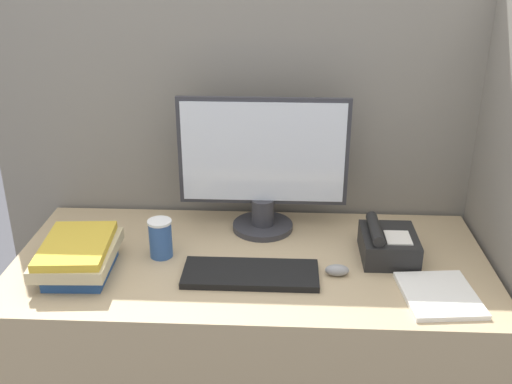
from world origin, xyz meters
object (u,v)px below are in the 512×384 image
mouse (337,270)px  coffee_cup (161,238)px  monitor (263,168)px  keyboard (251,274)px  desk_telephone (388,244)px  book_stack (78,256)px

mouse → coffee_cup: coffee_cup is taller
monitor → coffee_cup: size_ratio=4.53×
keyboard → desk_telephone: 0.45m
monitor → keyboard: monitor is taller
keyboard → mouse: (0.26, 0.02, 0.01)m
keyboard → mouse: size_ratio=5.60×
mouse → coffee_cup: 0.56m
coffee_cup → book_stack: coffee_cup is taller
book_stack → desk_telephone: 0.95m
coffee_cup → desk_telephone: (0.71, 0.03, -0.02)m
mouse → desk_telephone: 0.21m
keyboard → mouse: 0.26m
monitor → book_stack: (-0.54, -0.32, -0.17)m
book_stack → desk_telephone: desk_telephone is taller
monitor → mouse: 0.43m
book_stack → desk_telephone: (0.94, 0.14, -0.01)m
mouse → coffee_cup: bearing=170.6°
monitor → desk_telephone: size_ratio=2.79×
monitor → keyboard: size_ratio=1.40×
mouse → book_stack: 0.78m
coffee_cup → book_stack: bearing=-154.6°
coffee_cup → desk_telephone: size_ratio=0.62×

